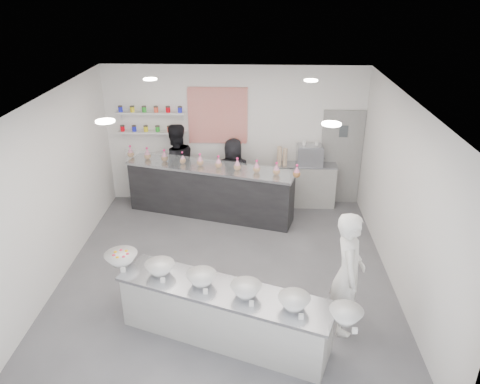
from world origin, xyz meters
name	(u,v)px	position (x,y,z in m)	size (l,w,h in m)	color
floor	(226,276)	(0.00, 0.00, 0.00)	(6.00, 6.00, 0.00)	#515156
ceiling	(223,101)	(0.00, 0.00, 3.00)	(6.00, 6.00, 0.00)	white
back_wall	(235,136)	(0.00, 3.00, 1.50)	(5.50, 5.50, 0.00)	white
left_wall	(51,193)	(-2.75, 0.00, 1.50)	(6.00, 6.00, 0.00)	white
right_wall	(403,199)	(2.75, 0.00, 1.50)	(6.00, 6.00, 0.00)	white
back_door	(341,158)	(2.30, 2.97, 1.05)	(0.88, 0.04, 2.10)	gray
pattern_panel	(218,116)	(-0.35, 2.98, 1.95)	(1.25, 0.03, 1.20)	red
jar_shelf_lower	(152,132)	(-1.75, 2.90, 1.60)	(1.45, 0.22, 0.04)	silver
jar_shelf_upper	(151,113)	(-1.75, 2.90, 2.02)	(1.45, 0.22, 0.04)	silver
preserve_jars	(151,119)	(-1.75, 2.88, 1.88)	(1.45, 0.10, 0.56)	red
downlight_0	(105,121)	(-1.40, -1.00, 2.98)	(0.24, 0.24, 0.02)	white
downlight_1	(331,124)	(1.40, -1.00, 2.98)	(0.24, 0.24, 0.02)	white
downlight_2	(150,79)	(-1.40, 1.60, 2.98)	(0.24, 0.24, 0.02)	white
downlight_3	(311,80)	(1.40, 1.60, 2.98)	(0.24, 0.24, 0.02)	white
prep_counter	(224,314)	(0.08, -1.47, 0.41)	(3.00, 0.68, 0.82)	#9F9F9A
back_bar	(210,191)	(-0.48, 2.24, 0.54)	(3.51, 0.64, 1.09)	black
sneeze_guard	(204,165)	(-0.56, 1.94, 1.24)	(3.46, 0.01, 0.30)	white
espresso_ledge	(305,185)	(1.55, 2.78, 0.48)	(1.29, 0.41, 0.96)	#9F9F9A
espresso_machine	(310,155)	(1.60, 2.78, 1.17)	(0.54, 0.38, 0.42)	#93969E
cup_stacks	(282,156)	(1.02, 2.78, 1.14)	(0.24, 0.24, 0.37)	tan
prep_bowls	(223,285)	(0.08, -1.47, 0.90)	(3.67, 0.52, 0.17)	white
label_cards	(235,312)	(0.26, -1.97, 0.85)	(3.31, 0.04, 0.07)	white
cookie_bags	(209,161)	(-0.48, 2.24, 1.22)	(3.74, 0.14, 0.26)	pink
woman_prep	(348,274)	(1.77, -1.18, 0.92)	(0.67, 0.44, 1.84)	white
staff_left	(176,167)	(-1.23, 2.60, 0.93)	(0.91, 0.71, 1.87)	black
staff_right	(233,175)	(0.00, 2.57, 0.79)	(0.77, 0.50, 1.58)	black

